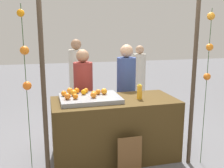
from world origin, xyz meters
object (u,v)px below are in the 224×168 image
object	(u,v)px
chalkboard_sign	(130,157)
juice_bottle	(140,92)
vendor_right	(126,94)
orange_1	(86,91)
stall_counter	(115,128)
orange_0	(84,92)
vendor_left	(84,100)

from	to	relation	value
chalkboard_sign	juice_bottle	bearing A→B (deg)	57.65
chalkboard_sign	vendor_right	bearing A→B (deg)	74.33
vendor_right	orange_1	bearing A→B (deg)	-149.11
vendor_right	stall_counter	bearing A→B (deg)	-119.38
orange_1	stall_counter	bearing A→B (deg)	-34.55
stall_counter	chalkboard_sign	world-z (taller)	stall_counter
orange_0	juice_bottle	distance (m)	0.82
stall_counter	chalkboard_sign	size ratio (longest dim) A/B	3.29
stall_counter	orange_1	xyz separation A→B (m)	(-0.38, 0.26, 0.55)
chalkboard_sign	orange_1	bearing A→B (deg)	118.05
orange_0	chalkboard_sign	bearing A→B (deg)	-55.98
juice_bottle	orange_0	bearing A→B (deg)	163.72
stall_counter	vendor_left	distance (m)	0.83
orange_0	vendor_right	xyz separation A→B (m)	(0.84, 0.57, -0.23)
orange_1	vendor_left	bearing A→B (deg)	86.96
vendor_left	orange_1	bearing A→B (deg)	-93.04
juice_bottle	chalkboard_sign	world-z (taller)	juice_bottle
orange_1	vendor_left	xyz separation A→B (m)	(0.02, 0.43, -0.26)
stall_counter	vendor_right	distance (m)	0.90
orange_0	orange_1	distance (m)	0.11
orange_0	orange_1	xyz separation A→B (m)	(0.05, 0.10, -0.00)
vendor_right	vendor_left	bearing A→B (deg)	-176.56
stall_counter	orange_0	bearing A→B (deg)	159.08
orange_1	juice_bottle	world-z (taller)	juice_bottle
orange_1	chalkboard_sign	xyz separation A→B (m)	(0.43, -0.81, -0.73)
stall_counter	vendor_left	size ratio (longest dim) A/B	1.14
orange_1	orange_0	bearing A→B (deg)	-117.24
stall_counter	chalkboard_sign	distance (m)	0.58
chalkboard_sign	vendor_right	distance (m)	1.42
vendor_left	vendor_right	xyz separation A→B (m)	(0.77, 0.05, 0.03)
orange_0	vendor_right	bearing A→B (deg)	34.13
vendor_right	chalkboard_sign	bearing A→B (deg)	-105.67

